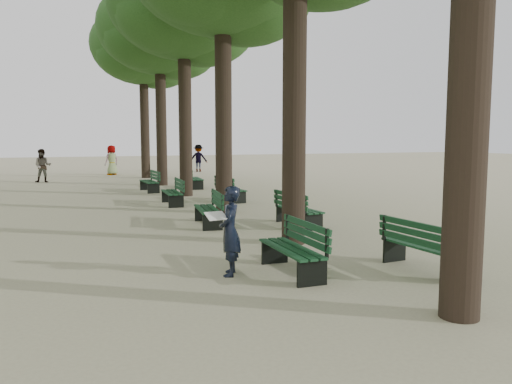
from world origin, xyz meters
name	(u,v)px	position (x,y,z in m)	size (l,w,h in m)	color
ground	(291,288)	(0.00, 0.00, 0.00)	(120.00, 120.00, 0.00)	tan
tree_central_3	(183,3)	(1.50, 13.00, 7.65)	(6.00, 6.00, 9.95)	#33261C
tree_central_4	(159,29)	(1.50, 18.00, 7.65)	(6.00, 6.00, 9.95)	#33261C
tree_central_5	(143,46)	(1.50, 23.00, 7.65)	(6.00, 6.00, 9.95)	#33261C
bench_left_0	(292,259)	(0.37, 0.73, 0.27)	(0.61, 1.81, 0.92)	black
bench_left_1	(208,216)	(0.37, 5.94, 0.27)	(0.80, 1.86, 0.92)	black
bench_left_2	(172,197)	(0.37, 10.45, 0.27)	(0.66, 1.83, 0.92)	black
bench_left_3	(149,186)	(0.37, 15.15, 0.27)	(0.65, 1.82, 0.92)	black
bench_right_0	(424,256)	(2.63, 0.02, 0.27)	(0.68, 1.83, 0.92)	black
bench_right_1	(299,216)	(2.63, 5.00, 0.27)	(0.68, 1.83, 0.92)	black
bench_right_2	(231,194)	(2.63, 10.70, 0.27)	(0.74, 1.85, 0.92)	black
bench_right_3	(195,182)	(2.63, 15.91, 0.27)	(0.73, 1.84, 0.92)	black
man_with_map	(230,231)	(-0.65, 1.06, 0.77)	(0.69, 0.69, 1.55)	black
pedestrian_b	(198,158)	(5.84, 27.12, 0.95)	(1.23, 0.38, 1.90)	#262628
pedestrian_c	(186,164)	(3.61, 21.57, 0.84)	(0.99, 0.34, 1.68)	#262628
pedestrian_a	(43,166)	(-4.10, 21.85, 0.89)	(0.86, 0.36, 1.78)	#262628
pedestrian_d	(112,160)	(-0.14, 26.14, 0.95)	(0.93, 0.38, 1.90)	#262628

